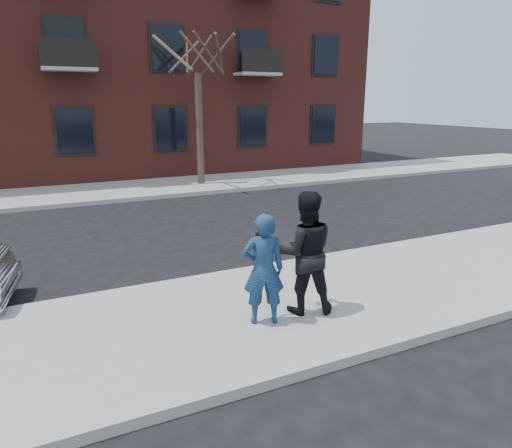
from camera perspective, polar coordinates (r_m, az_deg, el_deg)
ground at (r=7.20m, az=-12.52°, el=-13.13°), size 100.00×100.00×0.00m
near_sidewalk at (r=6.95m, az=-12.07°, el=-13.50°), size 50.00×3.50×0.15m
near_curb at (r=8.55m, az=-14.98°, el=-8.04°), size 50.00×0.10×0.15m
far_sidewalk at (r=17.84m, az=-20.94°, el=3.57°), size 50.00×3.50×0.15m
far_curb at (r=16.08m, az=-20.35°, el=2.44°), size 50.00×0.10×0.15m
apartment_building at (r=24.61m, az=-18.94°, el=20.98°), size 24.30×10.30×12.30m
street_tree at (r=18.30m, az=-7.41°, el=21.88°), size 3.60×3.60×6.80m
man_hoodie at (r=6.69m, az=0.94°, el=-5.69°), size 0.71×0.58×1.68m
man_peacoat at (r=7.06m, az=6.13°, el=-3.58°), size 1.13×1.01×1.93m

